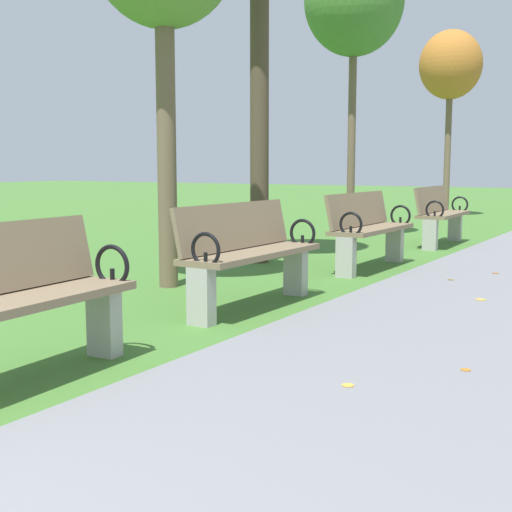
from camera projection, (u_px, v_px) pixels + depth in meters
park_bench_2 at (5, 301)px, 3.78m from camera, size 0.55×1.62×0.90m
park_bench_3 at (248, 252)px, 5.90m from camera, size 0.50×1.61×0.90m
park_bench_4 at (368, 228)px, 8.16m from camera, size 0.48×1.60×0.90m
park_bench_5 at (440, 214)px, 10.59m from camera, size 0.53×1.62×0.90m
tree_3 at (354, 2)px, 11.18m from camera, size 1.62×1.62×4.76m
tree_4 at (451, 66)px, 16.04m from camera, size 1.44×1.44×4.33m
scattered_leaves at (387, 331)px, 5.03m from camera, size 4.79×15.58×0.02m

